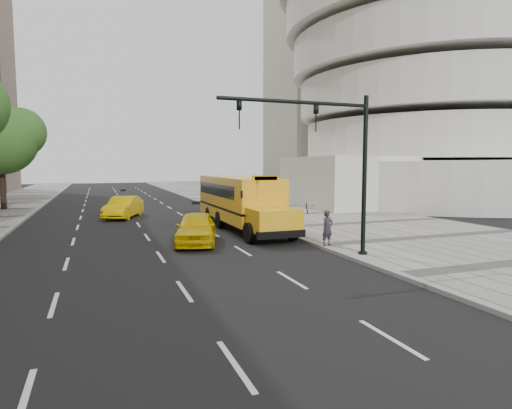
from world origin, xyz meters
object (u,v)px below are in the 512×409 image
object	(u,v)px
taxi_far	(124,207)
pedestrian	(327,228)
school_bus	(240,198)
taxi_near	(196,228)
traffic_signal	(334,155)
tree_c	(2,138)

from	to	relation	value
taxi_far	pedestrian	bearing A→B (deg)	-40.71
taxi_far	pedestrian	size ratio (longest dim) A/B	2.91
school_bus	taxi_near	size ratio (longest dim) A/B	2.61
school_bus	taxi_near	world-z (taller)	school_bus
school_bus	taxi_near	xyz separation A→B (m)	(-3.51, -4.14, -1.01)
school_bus	taxi_near	distance (m)	5.52
school_bus	taxi_far	xyz separation A→B (m)	(-6.15, 7.33, -1.01)
pedestrian	traffic_signal	xyz separation A→B (m)	(-0.96, -2.04, 3.16)
taxi_far	taxi_near	bearing A→B (deg)	-55.67
school_bus	taxi_far	distance (m)	9.62
tree_c	pedestrian	size ratio (longest dim) A/B	5.49
school_bus	taxi_near	bearing A→B (deg)	-130.34
tree_c	school_bus	world-z (taller)	tree_c
taxi_far	school_bus	bearing A→B (deg)	-28.63
school_bus	pedestrian	distance (m)	7.62
tree_c	school_bus	xyz separation A→B (m)	(14.89, -15.72, -4.05)
school_bus	taxi_far	world-z (taller)	school_bus
school_bus	traffic_signal	xyz separation A→B (m)	(0.69, -9.44, 2.33)
school_bus	traffic_signal	size ratio (longest dim) A/B	1.81
taxi_near	taxi_far	xyz separation A→B (m)	(-2.64, 11.47, -0.00)
school_bus	traffic_signal	distance (m)	9.74
tree_c	school_bus	size ratio (longest dim) A/B	0.74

